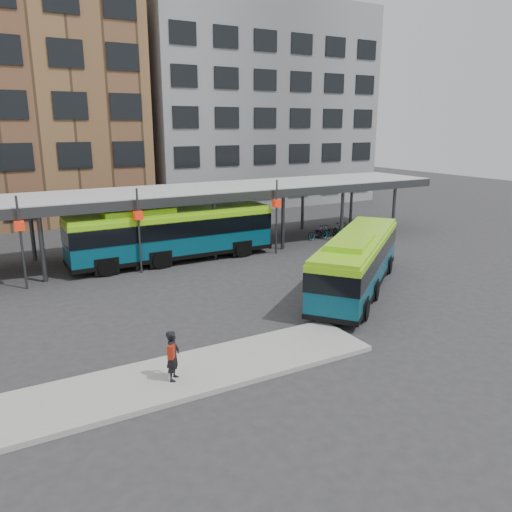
% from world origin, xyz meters
% --- Properties ---
extents(ground, '(120.00, 120.00, 0.00)m').
position_xyz_m(ground, '(0.00, 0.00, 0.00)').
color(ground, '#28282B').
rests_on(ground, ground).
extents(boarding_island, '(14.00, 3.00, 0.18)m').
position_xyz_m(boarding_island, '(-5.50, -3.00, 0.09)').
color(boarding_island, gray).
rests_on(boarding_island, ground).
extents(canopy, '(40.00, 6.53, 4.80)m').
position_xyz_m(canopy, '(-0.06, 12.87, 3.91)').
color(canopy, '#999B9E').
rests_on(canopy, ground).
extents(building_grey, '(24.00, 14.00, 20.00)m').
position_xyz_m(building_grey, '(16.00, 32.00, 10.00)').
color(building_grey, slate).
rests_on(building_grey, ground).
extents(bus_front, '(10.16, 8.81, 3.07)m').
position_xyz_m(bus_front, '(5.59, 1.26, 1.60)').
color(bus_front, '#074155').
rests_on(bus_front, ground).
extents(bus_rear, '(12.50, 2.90, 3.44)m').
position_xyz_m(bus_rear, '(-0.57, 11.19, 1.79)').
color(bus_rear, '#074155').
rests_on(bus_rear, ground).
extents(pedestrian, '(0.68, 0.73, 1.68)m').
position_xyz_m(pedestrian, '(-5.79, -3.27, 1.03)').
color(pedestrian, black).
rests_on(pedestrian, boarding_island).
extents(bike_rack, '(7.92, 1.59, 1.08)m').
position_xyz_m(bike_rack, '(13.73, 11.96, 0.48)').
color(bike_rack, slate).
rests_on(bike_rack, ground).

